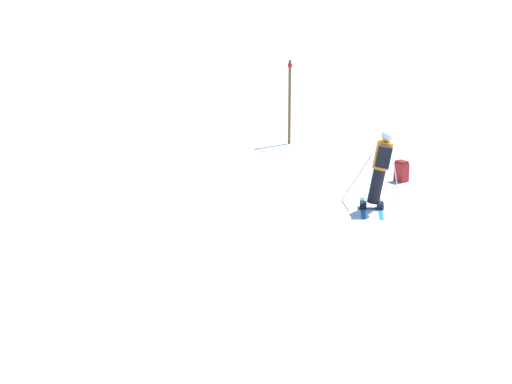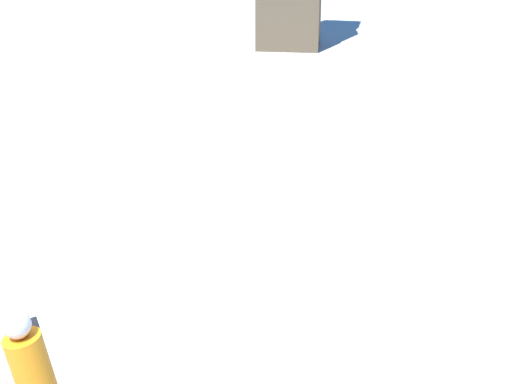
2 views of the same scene
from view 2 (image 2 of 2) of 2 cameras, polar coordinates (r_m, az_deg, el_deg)
The scene contains 1 object.
skier at distance 7.84m, azimuth -14.39°, elevation -12.26°, with size 1.33×1.64×1.72m.
Camera 2 is at (3.29, -6.01, 5.31)m, focal length 60.00 mm.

